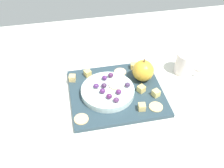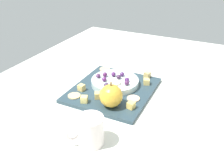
% 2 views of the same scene
% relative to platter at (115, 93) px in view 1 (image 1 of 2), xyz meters
% --- Properties ---
extents(table, '(1.48, 1.08, 0.03)m').
position_rel_platter_xyz_m(table, '(0.00, 0.03, -0.02)').
color(table, silver).
rests_on(table, ground).
extents(platter, '(0.32, 0.29, 0.01)m').
position_rel_platter_xyz_m(platter, '(0.00, 0.00, 0.00)').
color(platter, '#2A3E48').
rests_on(platter, table).
extents(serving_dish, '(0.18, 0.18, 0.02)m').
position_rel_platter_xyz_m(serving_dish, '(-0.03, -0.01, 0.02)').
color(serving_dish, silver).
rests_on(serving_dish, platter).
extents(apple_whole, '(0.08, 0.08, 0.08)m').
position_rel_platter_xyz_m(apple_whole, '(0.11, 0.05, 0.05)').
color(apple_whole, gold).
rests_on(apple_whole, platter).
extents(apple_stem, '(0.01, 0.00, 0.01)m').
position_rel_platter_xyz_m(apple_stem, '(0.11, 0.05, 0.09)').
color(apple_stem, brown).
rests_on(apple_stem, apple_whole).
extents(cheese_cube_0, '(0.03, 0.03, 0.02)m').
position_rel_platter_xyz_m(cheese_cube_0, '(-0.08, 0.10, 0.02)').
color(cheese_cube_0, '#F2D073').
rests_on(cheese_cube_0, platter).
extents(cheese_cube_1, '(0.03, 0.03, 0.02)m').
position_rel_platter_xyz_m(cheese_cube_1, '(0.07, -0.10, 0.02)').
color(cheese_cube_1, '#E2C272').
rests_on(cheese_cube_1, platter).
extents(cheese_cube_2, '(0.03, 0.03, 0.02)m').
position_rel_platter_xyz_m(cheese_cube_2, '(0.13, -0.05, 0.02)').
color(cheese_cube_2, '#EAD579').
rests_on(cheese_cube_2, platter).
extents(cheese_cube_3, '(0.03, 0.03, 0.02)m').
position_rel_platter_xyz_m(cheese_cube_3, '(0.10, 0.11, 0.02)').
color(cheese_cube_3, '#F3CD68').
rests_on(cheese_cube_3, platter).
extents(cheese_cube_4, '(0.03, 0.03, 0.02)m').
position_rel_platter_xyz_m(cheese_cube_4, '(-0.14, 0.09, 0.02)').
color(cheese_cube_4, '#EDC676').
rests_on(cheese_cube_4, platter).
extents(cheese_cube_5, '(0.03, 0.03, 0.02)m').
position_rel_platter_xyz_m(cheese_cube_5, '(0.09, -0.02, 0.02)').
color(cheese_cube_5, '#EAC86E').
rests_on(cheese_cube_5, platter).
extents(cracker_0, '(0.05, 0.05, 0.00)m').
position_rel_platter_xyz_m(cracker_0, '(0.04, 0.10, 0.01)').
color(cracker_0, '#DFB48D').
rests_on(cracker_0, platter).
extents(cracker_1, '(0.05, 0.05, 0.00)m').
position_rel_platter_xyz_m(cracker_1, '(-0.13, -0.10, 0.01)').
color(cracker_1, '#E4BB7F').
rests_on(cracker_1, platter).
extents(cracker_2, '(0.05, 0.05, 0.00)m').
position_rel_platter_xyz_m(cracker_2, '(0.12, -0.10, 0.01)').
color(cracker_2, '#D7B77D').
rests_on(cracker_2, platter).
extents(grape_0, '(0.02, 0.02, 0.02)m').
position_rel_platter_xyz_m(grape_0, '(-0.00, 0.05, 0.04)').
color(grape_0, '#532954').
rests_on(grape_0, serving_dish).
extents(grape_1, '(0.02, 0.02, 0.02)m').
position_rel_platter_xyz_m(grape_1, '(-0.01, -0.07, 0.04)').
color(grape_1, '#542D58').
rests_on(grape_1, serving_dish).
extents(grape_2, '(0.02, 0.02, 0.02)m').
position_rel_platter_xyz_m(grape_2, '(-0.04, 0.00, 0.04)').
color(grape_2, '#43294B').
rests_on(grape_2, serving_dish).
extents(grape_3, '(0.02, 0.02, 0.02)m').
position_rel_platter_xyz_m(grape_3, '(-0.05, -0.02, 0.04)').
color(grape_3, '#552762').
rests_on(grape_3, serving_dish).
extents(grape_4, '(0.02, 0.02, 0.02)m').
position_rel_platter_xyz_m(grape_4, '(-0.03, 0.04, 0.04)').
color(grape_4, '#4F2362').
rests_on(grape_4, serving_dish).
extents(grape_5, '(0.02, 0.02, 0.02)m').
position_rel_platter_xyz_m(grape_5, '(0.04, -0.01, 0.04)').
color(grape_5, '#422E50').
rests_on(grape_5, serving_dish).
extents(grape_6, '(0.02, 0.02, 0.02)m').
position_rel_platter_xyz_m(grape_6, '(0.00, -0.04, 0.04)').
color(grape_6, '#572360').
rests_on(grape_6, serving_dish).
extents(grape_7, '(0.02, 0.02, 0.02)m').
position_rel_platter_xyz_m(grape_7, '(-0.03, -0.05, 0.04)').
color(grape_7, '#501D50').
rests_on(grape_7, serving_dish).
extents(grape_8, '(0.02, 0.02, 0.02)m').
position_rel_platter_xyz_m(grape_8, '(-0.06, 0.01, 0.04)').
color(grape_8, '#4C2760').
rests_on(grape_8, serving_dish).
extents(apple_slice_0, '(0.05, 0.05, 0.01)m').
position_rel_platter_xyz_m(apple_slice_0, '(0.00, 0.00, 0.03)').
color(apple_slice_0, beige).
rests_on(apple_slice_0, serving_dish).
extents(cup, '(0.09, 0.09, 0.09)m').
position_rel_platter_xyz_m(cup, '(0.29, 0.07, 0.04)').
color(cup, white).
rests_on(cup, table).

